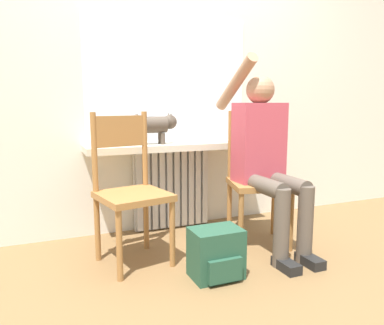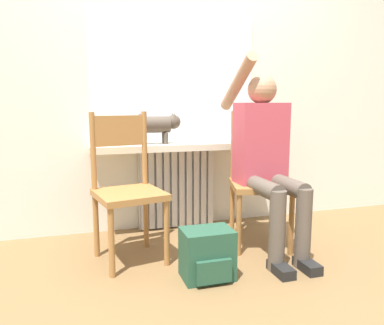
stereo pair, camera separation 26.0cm
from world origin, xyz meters
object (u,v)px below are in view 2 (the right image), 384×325
(chair_left, at_px, (127,186))
(person, at_px, (267,154))
(cat, at_px, (158,125))
(backpack, at_px, (207,254))
(chair_right, at_px, (260,178))

(chair_left, xyz_separation_m, person, (0.92, -0.12, 0.19))
(cat, relative_size, backpack, 1.53)
(chair_left, xyz_separation_m, backpack, (0.40, -0.42, -0.34))
(chair_right, bearing_deg, chair_left, -164.44)
(person, xyz_separation_m, cat, (-0.63, 0.52, 0.18))
(backpack, bearing_deg, chair_right, 38.06)
(chair_left, relative_size, person, 0.71)
(chair_left, relative_size, chair_right, 1.00)
(chair_left, bearing_deg, cat, 42.45)
(person, xyz_separation_m, backpack, (-0.52, -0.30, -0.53))
(cat, height_order, backpack, cat)
(chair_right, height_order, backpack, chair_right)
(chair_left, height_order, chair_right, same)
(person, bearing_deg, chair_right, 84.13)
(chair_left, distance_m, chair_right, 0.94)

